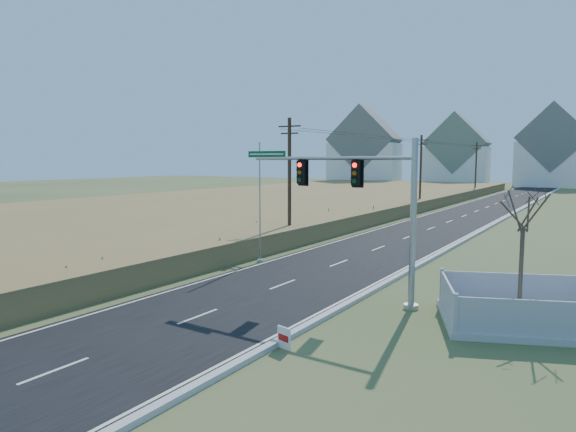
% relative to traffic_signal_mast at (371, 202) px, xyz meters
% --- Properties ---
extents(ground, '(260.00, 260.00, 0.00)m').
position_rel_traffic_signal_mast_xyz_m(ground, '(-4.65, -3.57, -4.26)').
color(ground, '#3F5328').
rests_on(ground, ground).
extents(road, '(8.00, 180.00, 0.06)m').
position_rel_traffic_signal_mast_xyz_m(road, '(-4.65, 46.43, -4.23)').
color(road, black).
rests_on(road, ground).
extents(curb, '(0.30, 180.00, 0.18)m').
position_rel_traffic_signal_mast_xyz_m(curb, '(-0.50, 46.43, -4.17)').
color(curb, '#B2AFA8').
rests_on(curb, ground).
extents(reed_marsh, '(38.00, 110.00, 1.30)m').
position_rel_traffic_signal_mast_xyz_m(reed_marsh, '(-28.65, 36.43, -3.61)').
color(reed_marsh, olive).
rests_on(reed_marsh, ground).
extents(utility_pole_near, '(1.80, 0.26, 9.00)m').
position_rel_traffic_signal_mast_xyz_m(utility_pole_near, '(-11.15, 11.43, 0.43)').
color(utility_pole_near, '#422D1E').
rests_on(utility_pole_near, ground).
extents(utility_pole_mid, '(1.80, 0.26, 9.00)m').
position_rel_traffic_signal_mast_xyz_m(utility_pole_mid, '(-11.15, 41.43, 0.43)').
color(utility_pole_mid, '#422D1E').
rests_on(utility_pole_mid, ground).
extents(utility_pole_far, '(1.80, 0.26, 9.00)m').
position_rel_traffic_signal_mast_xyz_m(utility_pole_far, '(-11.15, 71.43, 0.43)').
color(utility_pole_far, '#422D1E').
rests_on(utility_pole_far, ground).
extents(condo_nw, '(17.69, 13.38, 19.05)m').
position_rel_traffic_signal_mast_xyz_m(condo_nw, '(-42.65, 96.43, 3.45)').
color(condo_nw, white).
rests_on(condo_nw, ground).
extents(condo_nnw, '(14.93, 11.17, 17.03)m').
position_rel_traffic_signal_mast_xyz_m(condo_nnw, '(-22.65, 104.43, 2.68)').
color(condo_nnw, white).
rests_on(condo_nnw, ground).
extents(condo_n, '(15.27, 10.20, 18.54)m').
position_rel_traffic_signal_mast_xyz_m(condo_n, '(-2.65, 108.43, 3.35)').
color(condo_n, white).
rests_on(condo_n, ground).
extents(traffic_signal_mast, '(8.64, 0.67, 6.88)m').
position_rel_traffic_signal_mast_xyz_m(traffic_signal_mast, '(0.00, 0.00, 0.00)').
color(traffic_signal_mast, '#9EA0A5').
rests_on(traffic_signal_mast, ground).
extents(fence_enclosure, '(7.60, 6.46, 1.47)m').
position_rel_traffic_signal_mast_xyz_m(fence_enclosure, '(6.35, 0.33, -3.97)').
color(fence_enclosure, '#B7B5AD').
rests_on(fence_enclosure, ground).
extents(open_sign, '(0.56, 0.20, 0.71)m').
position_rel_traffic_signal_mast_xyz_m(open_sign, '(-0.11, -6.57, -3.88)').
color(open_sign, white).
rests_on(open_sign, ground).
extents(flagpole, '(0.32, 0.32, 7.06)m').
position_rel_traffic_signal_mast_xyz_m(flagpole, '(-8.95, 4.63, -1.44)').
color(flagpole, '#B7B5AD').
rests_on(flagpole, ground).
extents(bare_tree, '(1.99, 1.99, 5.26)m').
position_rel_traffic_signal_mast_xyz_m(bare_tree, '(5.73, 0.98, -0.02)').
color(bare_tree, '#4C3F33').
rests_on(bare_tree, ground).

